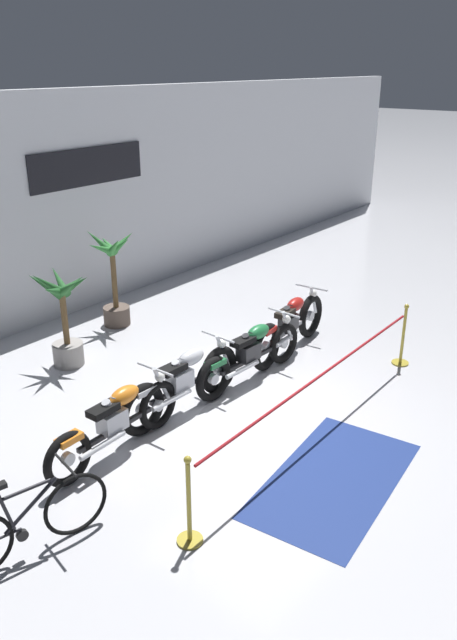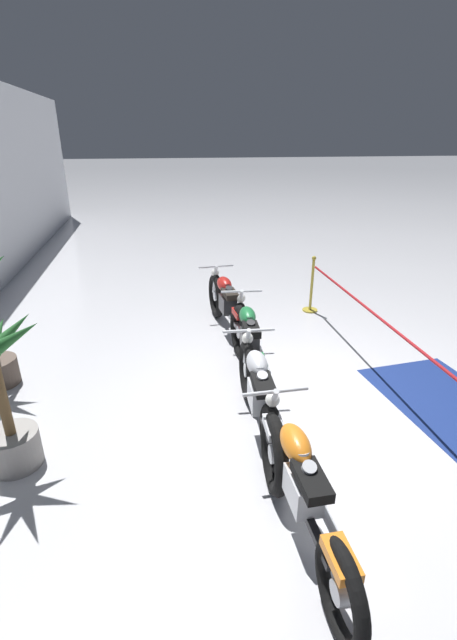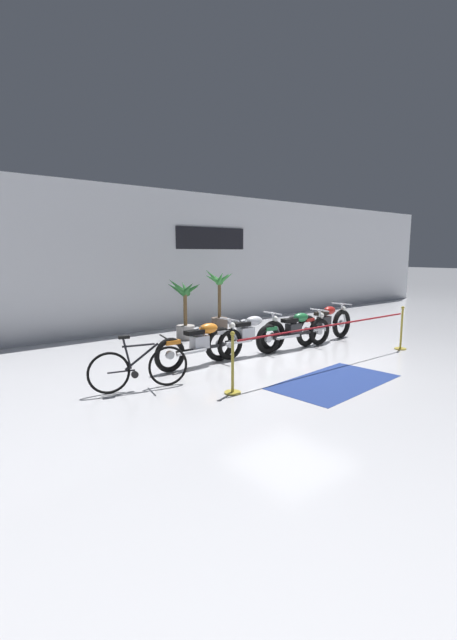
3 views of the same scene
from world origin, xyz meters
name	(u,v)px [view 3 (image 3 of 3)]	position (x,y,z in m)	size (l,w,h in m)	color
ground_plane	(291,357)	(0.00, 0.00, 0.00)	(120.00, 120.00, 0.00)	silver
back_wall	(170,260)	(0.00, 5.12, 2.10)	(28.00, 0.29, 4.20)	white
motorcycle_orange_0	(202,344)	(-1.96, 0.67, 0.46)	(2.23, 0.62, 0.92)	black
motorcycle_silver_1	(248,336)	(-0.67, 0.70, 0.47)	(2.27, 0.62, 0.95)	black
motorcycle_green_2	(295,331)	(0.69, 0.51, 0.45)	(2.38, 0.62, 0.92)	black
motorcycle_red_3	(325,324)	(1.94, 0.61, 0.48)	(2.38, 0.62, 0.97)	black
bicycle	(139,368)	(-3.71, 0.04, 0.38)	(1.70, 0.56, 0.96)	black
potted_palm_left_of_row	(185,309)	(-0.73, 3.22, 0.82)	(0.97, 1.12, 1.70)	gray
potted_palm_right_of_row	(219,302)	(0.93, 3.84, 0.85)	(1.05, 0.89, 1.89)	brown
stanchion_far_left	(295,343)	(-1.07, -1.10, 0.66)	(5.31, 0.28, 1.05)	gold
stanchion_mid_left	(401,335)	(2.69, -1.10, 0.36)	(0.28, 0.28, 1.05)	gold
floor_banner	(335,382)	(-0.74, -1.78, 0.00)	(2.50, 1.33, 0.01)	navy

